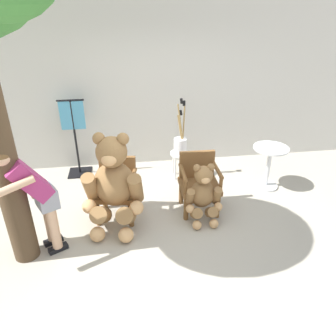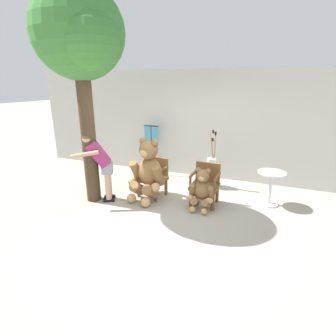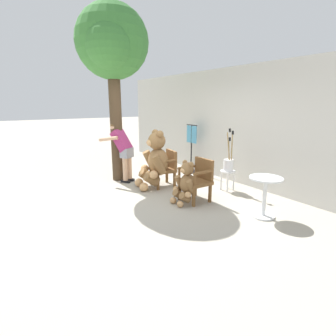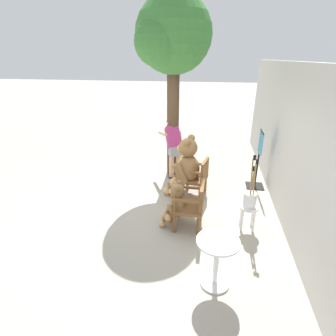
{
  "view_description": "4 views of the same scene",
  "coord_description": "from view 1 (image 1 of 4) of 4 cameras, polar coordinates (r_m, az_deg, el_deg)",
  "views": [
    {
      "loc": [
        -0.42,
        -3.35,
        2.86
      ],
      "look_at": [
        0.1,
        0.33,
        0.89
      ],
      "focal_mm": 35.0,
      "sensor_mm": 36.0,
      "label": 1
    },
    {
      "loc": [
        1.75,
        -4.37,
        2.46
      ],
      "look_at": [
        -0.15,
        0.44,
        0.77
      ],
      "focal_mm": 28.0,
      "sensor_mm": 36.0,
      "label": 2
    },
    {
      "loc": [
        4.48,
        -2.67,
        1.95
      ],
      "look_at": [
        -0.11,
        0.44,
        0.57
      ],
      "focal_mm": 28.0,
      "sensor_mm": 36.0,
      "label": 3
    },
    {
      "loc": [
        4.64,
        0.96,
        2.87
      ],
      "look_at": [
        -0.31,
        0.08,
        0.73
      ],
      "focal_mm": 28.0,
      "sensor_mm": 36.0,
      "label": 4
    }
  ],
  "objects": [
    {
      "name": "round_side_table",
      "position": [
        5.58,
        17.16,
        0.91
      ],
      "size": [
        0.56,
        0.56,
        0.72
      ],
      "color": "silver",
      "rests_on": "ground"
    },
    {
      "name": "wooden_chair_left",
      "position": [
        4.69,
        -8.95,
        -3.26
      ],
      "size": [
        0.65,
        0.61,
        0.86
      ],
      "color": "brown",
      "rests_on": "ground"
    },
    {
      "name": "brush_bucket",
      "position": [
        5.57,
        2.17,
        4.35
      ],
      "size": [
        0.22,
        0.22,
        0.96
      ],
      "color": "white",
      "rests_on": "white_stool"
    },
    {
      "name": "back_wall",
      "position": [
        5.95,
        -3.84,
        13.61
      ],
      "size": [
        10.0,
        0.16,
        2.8
      ],
      "primitive_type": "cube",
      "color": "beige",
      "rests_on": "ground"
    },
    {
      "name": "ground_plane",
      "position": [
        4.43,
        -0.67,
        -12.38
      ],
      "size": [
        60.0,
        60.0,
        0.0
      ],
      "primitive_type": "plane",
      "color": "#A8A091"
    },
    {
      "name": "clothing_display_stand",
      "position": [
        5.85,
        -15.87,
        5.34
      ],
      "size": [
        0.44,
        0.4,
        1.36
      ],
      "color": "black",
      "rests_on": "ground"
    },
    {
      "name": "teddy_bear_large",
      "position": [
        4.37,
        -9.46,
        -2.71
      ],
      "size": [
        0.84,
        0.83,
        1.36
      ],
      "color": "olive",
      "rests_on": "ground"
    },
    {
      "name": "wooden_chair_right",
      "position": [
        4.8,
        5.37,
        -2.25
      ],
      "size": [
        0.57,
        0.53,
        0.86
      ],
      "color": "brown",
      "rests_on": "ground"
    },
    {
      "name": "white_stool",
      "position": [
        5.69,
        2.09,
        1.72
      ],
      "size": [
        0.34,
        0.34,
        0.46
      ],
      "color": "white",
      "rests_on": "ground"
    },
    {
      "name": "person_visitor",
      "position": [
        4.04,
        -22.59,
        -3.59
      ],
      "size": [
        0.7,
        0.71,
        1.5
      ],
      "color": "black",
      "rests_on": "ground"
    },
    {
      "name": "teddy_bear_small",
      "position": [
        4.58,
        6.14,
        -4.47
      ],
      "size": [
        0.52,
        0.49,
        0.86
      ],
      "color": "olive",
      "rests_on": "ground"
    }
  ]
}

